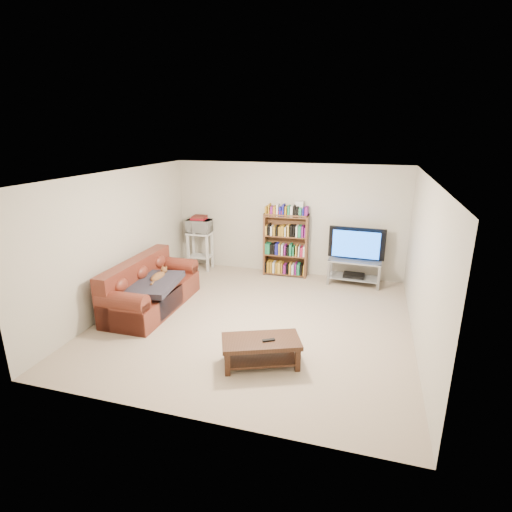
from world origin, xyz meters
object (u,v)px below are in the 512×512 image
(coffee_table, at_px, (261,347))
(tv_stand, at_px, (354,268))
(bookshelf, at_px, (286,244))
(sofa, at_px, (149,291))

(coffee_table, bearing_deg, tv_stand, 50.55)
(tv_stand, distance_m, bookshelf, 1.52)
(tv_stand, xyz_separation_m, bookshelf, (-1.47, 0.15, 0.35))
(tv_stand, bearing_deg, coffee_table, -104.39)
(sofa, distance_m, tv_stand, 4.09)
(tv_stand, bearing_deg, sofa, -145.08)
(sofa, bearing_deg, tv_stand, 32.05)
(coffee_table, relative_size, bookshelf, 0.85)
(coffee_table, bearing_deg, bookshelf, 74.53)
(bookshelf, bearing_deg, tv_stand, -6.73)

